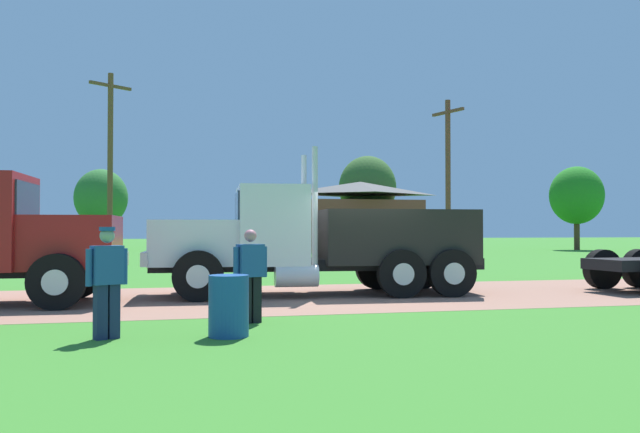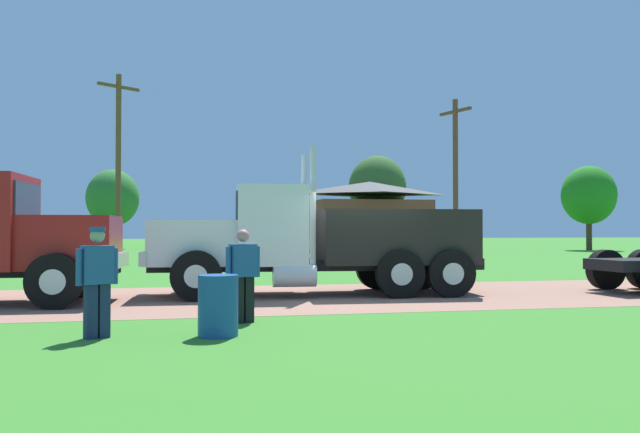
% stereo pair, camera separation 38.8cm
% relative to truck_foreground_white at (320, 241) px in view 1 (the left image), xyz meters
% --- Properties ---
extents(ground_plane, '(200.00, 200.00, 0.00)m').
position_rel_truck_foreground_white_xyz_m(ground_plane, '(0.88, -0.50, -1.33)').
color(ground_plane, '#397D29').
extents(dirt_track, '(120.00, 6.54, 0.01)m').
position_rel_truck_foreground_white_xyz_m(dirt_track, '(0.88, -0.50, -1.33)').
color(dirt_track, '#9E6E5A').
rests_on(dirt_track, ground_plane).
extents(truck_foreground_white, '(8.35, 3.03, 3.58)m').
position_rel_truck_foreground_white_xyz_m(truck_foreground_white, '(0.00, 0.00, 0.00)').
color(truck_foreground_white, black).
rests_on(truck_foreground_white, ground_plane).
extents(visitor_standing_near, '(0.57, 0.42, 1.66)m').
position_rel_truck_foreground_white_xyz_m(visitor_standing_near, '(-4.56, -5.67, -0.43)').
color(visitor_standing_near, '#264C8C').
rests_on(visitor_standing_near, ground_plane).
extents(visitor_walking_mid, '(0.61, 0.39, 1.62)m').
position_rel_truck_foreground_white_xyz_m(visitor_walking_mid, '(-2.29, -4.49, -0.46)').
color(visitor_walking_mid, '#264C8C').
rests_on(visitor_walking_mid, ground_plane).
extents(steel_barrel, '(0.61, 0.61, 0.93)m').
position_rel_truck_foreground_white_xyz_m(steel_barrel, '(-2.78, -5.85, -0.87)').
color(steel_barrel, '#19478C').
rests_on(steel_barrel, ground_plane).
extents(shed_building, '(8.56, 5.95, 5.10)m').
position_rel_truck_foreground_white_xyz_m(shed_building, '(9.81, 29.53, 1.12)').
color(shed_building, brown).
rests_on(shed_building, ground_plane).
extents(utility_pole_near, '(1.87, 1.40, 9.13)m').
position_rel_truck_foreground_white_xyz_m(utility_pole_near, '(-6.49, 16.71, 3.49)').
color(utility_pole_near, brown).
rests_on(utility_pole_near, ground_plane).
extents(utility_pole_far, '(0.82, 2.13, 8.09)m').
position_rel_truck_foreground_white_xyz_m(utility_pole_far, '(9.82, 14.24, 2.97)').
color(utility_pole_far, brown).
rests_on(utility_pole_far, ground_plane).
extents(tree_mid, '(4.29, 4.29, 6.60)m').
position_rel_truck_foreground_white_xyz_m(tree_mid, '(-9.26, 40.32, 2.89)').
color(tree_mid, '#513823').
rests_on(tree_mid, ground_plane).
extents(tree_right, '(4.51, 4.51, 7.40)m').
position_rel_truck_foreground_white_xyz_m(tree_right, '(11.42, 32.97, 3.57)').
color(tree_right, '#513823').
rests_on(tree_right, ground_plane).
extents(tree_far_right, '(4.15, 4.15, 6.60)m').
position_rel_truck_foreground_white_xyz_m(tree_far_right, '(27.62, 29.54, 2.97)').
color(tree_far_right, '#513823').
rests_on(tree_far_right, ground_plane).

